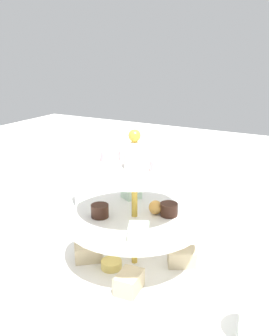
{
  "coord_description": "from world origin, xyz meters",
  "views": [
    {
      "loc": [
        0.51,
        0.28,
        0.37
      ],
      "look_at": [
        0.0,
        0.0,
        0.18
      ],
      "focal_mm": 40.46,
      "sensor_mm": 36.0,
      "label": 1
    }
  ],
  "objects": [
    {
      "name": "tiered_serving_stand",
      "position": [
        0.0,
        0.0,
        0.07
      ],
      "size": [
        0.29,
        0.29,
        0.25
      ],
      "color": "white",
      "rests_on": "ground_plane"
    },
    {
      "name": "ground_plane",
      "position": [
        0.0,
        0.0,
        0.0
      ],
      "size": [
        2.4,
        2.4,
        0.0
      ],
      "primitive_type": "plane",
      "color": "white"
    },
    {
      "name": "water_glass_mid_back",
      "position": [
        0.09,
        0.24,
        0.04
      ],
      "size": [
        0.06,
        0.06,
        0.08
      ],
      "primitive_type": "cylinder",
      "color": "silver",
      "rests_on": "ground_plane"
    },
    {
      "name": "water_glass_tall_right",
      "position": [
        -0.17,
        -0.22,
        0.07
      ],
      "size": [
        0.07,
        0.07,
        0.13
      ],
      "primitive_type": "cylinder",
      "color": "silver",
      "rests_on": "ground_plane"
    },
    {
      "name": "butter_knife_left",
      "position": [
        -0.29,
        0.16,
        0.0
      ],
      "size": [
        0.12,
        0.14,
        0.0
      ],
      "primitive_type": "cube",
      "rotation": [
        0.0,
        0.0,
        4.02
      ],
      "color": "silver",
      "rests_on": "ground_plane"
    }
  ]
}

